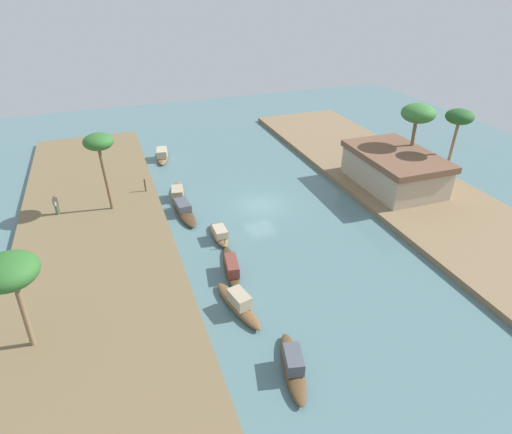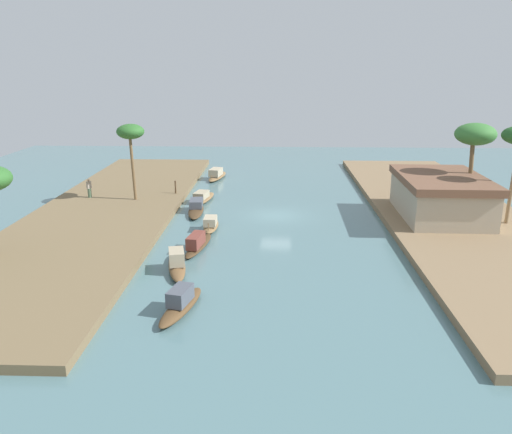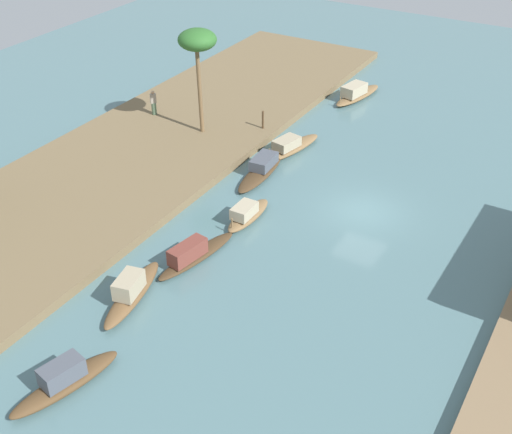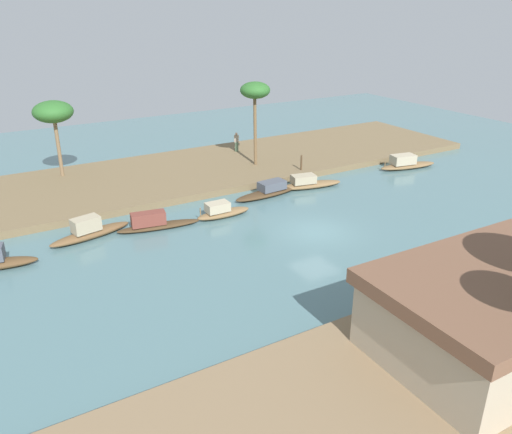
% 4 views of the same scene
% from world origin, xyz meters
% --- Properties ---
extents(river_water, '(74.96, 74.96, 0.00)m').
position_xyz_m(river_water, '(0.00, 0.00, 0.00)').
color(river_water, slate).
rests_on(river_water, ground).
extents(riverbank_left, '(46.59, 11.46, 0.49)m').
position_xyz_m(riverbank_left, '(0.00, -14.19, 0.25)').
color(riverbank_left, brown).
rests_on(riverbank_left, ground).
extents(sampan_upstream_small, '(5.33, 2.15, 1.22)m').
position_xyz_m(sampan_upstream_small, '(-14.11, -6.47, 0.45)').
color(sampan_upstream_small, brown).
rests_on(sampan_upstream_small, river_water).
extents(sampan_midstream, '(5.35, 1.64, 1.04)m').
position_xyz_m(sampan_midstream, '(-0.78, -6.78, 0.38)').
color(sampan_midstream, '#47331E').
rests_on(sampan_midstream, river_water).
extents(sampan_near_left_bank, '(5.15, 2.11, 1.07)m').
position_xyz_m(sampan_near_left_bank, '(-4.21, -6.66, 0.38)').
color(sampan_near_left_bank, brown).
rests_on(sampan_near_left_bank, river_water).
extents(sampan_with_red_awning, '(5.07, 2.06, 1.35)m').
position_xyz_m(sampan_with_red_awning, '(12.05, -6.06, 0.47)').
color(sampan_with_red_awning, brown).
rests_on(sampan_with_red_awning, river_water).
extents(sampan_with_tall_canopy, '(3.70, 1.06, 1.07)m').
position_xyz_m(sampan_with_tall_canopy, '(3.90, -4.96, 0.40)').
color(sampan_with_tall_canopy, brown).
rests_on(sampan_with_tall_canopy, river_water).
extents(sampan_foreground, '(5.18, 1.74, 1.16)m').
position_xyz_m(sampan_foreground, '(8.31, -5.35, 0.42)').
color(sampan_foreground, '#47331E').
rests_on(sampan_foreground, river_water).
extents(person_on_near_bank, '(0.46, 0.46, 1.70)m').
position_xyz_m(person_on_near_bank, '(-3.64, -16.86, 1.25)').
color(person_on_near_bank, '#4C664C').
rests_on(person_on_near_bank, riverbank_left).
extents(mooring_post, '(0.14, 0.14, 1.20)m').
position_xyz_m(mooring_post, '(-5.45, -9.38, 1.09)').
color(mooring_post, '#4C3823').
rests_on(mooring_post, riverbank_left).
extents(palm_tree_left_near, '(2.37, 2.37, 6.68)m').
position_xyz_m(palm_tree_left_near, '(-3.08, -12.60, 6.36)').
color(palm_tree_left_near, brown).
rests_on(palm_tree_left_near, riverbank_left).
extents(palm_tree_left_far, '(2.92, 2.92, 5.76)m').
position_xyz_m(palm_tree_left_far, '(11.30, -17.49, 5.37)').
color(palm_tree_left_far, '#7F6647').
rests_on(palm_tree_left_far, riverbank_left).
extents(riverside_building, '(9.62, 6.47, 3.25)m').
position_xyz_m(riverside_building, '(1.31, 12.90, 2.15)').
color(riverside_building, tan).
rests_on(riverside_building, riverbank_right).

